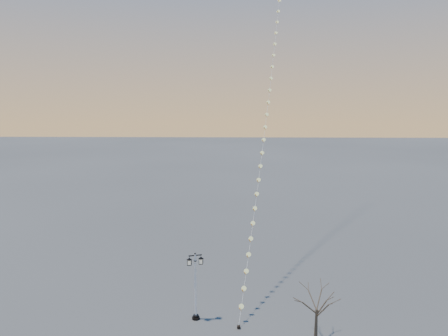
{
  "coord_description": "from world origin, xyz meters",
  "views": [
    {
      "loc": [
        0.9,
        -25.14,
        14.9
      ],
      "look_at": [
        0.05,
        5.31,
        9.99
      ],
      "focal_mm": 32.91,
      "sensor_mm": 36.0,
      "label": 1
    }
  ],
  "objects": [
    {
      "name": "kite_train",
      "position": [
        4.69,
        17.35,
        22.39
      ],
      "size": [
        7.63,
        35.07,
        44.92
      ],
      "rotation": [
        0.0,
        0.0,
        0.01
      ],
      "color": "black",
      "rests_on": "ground"
    },
    {
      "name": "ground",
      "position": [
        0.0,
        0.0,
        0.0
      ],
      "size": [
        300.0,
        300.0,
        0.0
      ],
      "primitive_type": "plane",
      "color": "#434444",
      "rests_on": "ground"
    },
    {
      "name": "bare_tree",
      "position": [
        6.03,
        -1.08,
        2.67
      ],
      "size": [
        2.32,
        2.32,
        3.85
      ],
      "rotation": [
        0.0,
        0.0,
        0.08
      ],
      "color": "#413425",
      "rests_on": "ground"
    },
    {
      "name": "street_lamp",
      "position": [
        -1.79,
        1.27,
        2.67
      ],
      "size": [
        1.19,
        0.65,
        4.82
      ],
      "rotation": [
        0.0,
        0.0,
        0.29
      ],
      "color": "black",
      "rests_on": "ground"
    }
  ]
}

